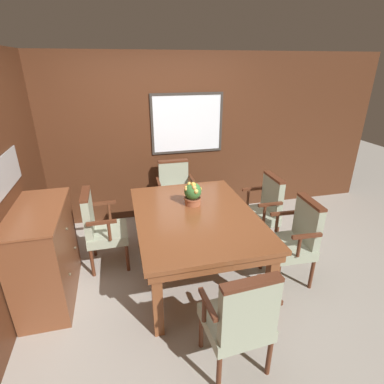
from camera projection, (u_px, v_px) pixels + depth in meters
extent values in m
plane|color=#A39E93|center=(185.00, 279.00, 3.45)|extent=(14.00, 14.00, 0.00)
cube|color=#4C2816|center=(159.00, 140.00, 4.48)|extent=(7.20, 0.06, 2.45)
cube|color=white|center=(187.00, 124.00, 4.44)|extent=(1.01, 0.01, 0.81)
cube|color=#38332D|center=(187.00, 94.00, 4.27)|extent=(1.08, 0.02, 0.04)
cube|color=#38332D|center=(188.00, 151.00, 4.61)|extent=(1.08, 0.02, 0.04)
cube|color=#38332D|center=(152.00, 125.00, 4.32)|extent=(0.04, 0.02, 0.81)
cube|color=#38332D|center=(221.00, 122.00, 4.56)|extent=(0.03, 0.02, 0.81)
cube|color=brown|center=(158.00, 302.00, 2.62)|extent=(0.09, 0.09, 0.72)
cube|color=brown|center=(271.00, 282.00, 2.87)|extent=(0.09, 0.09, 0.72)
cube|color=brown|center=(141.00, 219.00, 4.03)|extent=(0.09, 0.09, 0.72)
cube|color=brown|center=(218.00, 210.00, 4.27)|extent=(0.09, 0.09, 0.72)
cube|color=brown|center=(195.00, 221.00, 3.32)|extent=(1.24, 1.73, 0.09)
cube|color=brown|center=(195.00, 216.00, 3.30)|extent=(1.30, 1.79, 0.04)
cylinder|color=#562B19|center=(236.00, 226.00, 4.21)|extent=(0.04, 0.04, 0.36)
cylinder|color=#562B19|center=(248.00, 242.00, 3.83)|extent=(0.04, 0.04, 0.36)
cylinder|color=#562B19|center=(262.00, 222.00, 4.29)|extent=(0.04, 0.04, 0.36)
cylinder|color=#562B19|center=(276.00, 238.00, 3.92)|extent=(0.04, 0.04, 0.36)
cube|color=#9EA88E|center=(257.00, 216.00, 3.97)|extent=(0.46, 0.49, 0.11)
cube|color=#9EA88E|center=(272.00, 195.00, 3.90)|extent=(0.08, 0.44, 0.47)
cube|color=#562B19|center=(274.00, 177.00, 3.80)|extent=(0.09, 0.44, 0.03)
cylinder|color=#562B19|center=(248.00, 197.00, 4.12)|extent=(0.04, 0.04, 0.23)
cube|color=#562B19|center=(253.00, 189.00, 4.09)|extent=(0.32, 0.04, 0.04)
cylinder|color=#562B19|center=(264.00, 213.00, 3.67)|extent=(0.04, 0.04, 0.23)
cube|color=#562B19|center=(270.00, 204.00, 3.64)|extent=(0.32, 0.04, 0.04)
cylinder|color=#562B19|center=(262.00, 256.00, 3.56)|extent=(0.04, 0.04, 0.36)
cylinder|color=#562B19|center=(277.00, 279.00, 3.18)|extent=(0.04, 0.04, 0.36)
cylinder|color=#562B19|center=(292.00, 252.00, 3.62)|extent=(0.04, 0.04, 0.36)
cylinder|color=#562B19|center=(312.00, 274.00, 3.25)|extent=(0.04, 0.04, 0.36)
cube|color=#9EA88E|center=(288.00, 247.00, 3.31)|extent=(0.48, 0.51, 0.11)
cube|color=#9EA88E|center=(308.00, 223.00, 3.23)|extent=(0.10, 0.45, 0.47)
cube|color=#562B19|center=(311.00, 202.00, 3.13)|extent=(0.11, 0.45, 0.03)
cylinder|color=#562B19|center=(277.00, 223.00, 3.46)|extent=(0.04, 0.04, 0.23)
cube|color=#562B19|center=(284.00, 213.00, 3.42)|extent=(0.32, 0.05, 0.04)
cylinder|color=#562B19|center=(299.00, 247.00, 3.01)|extent=(0.04, 0.04, 0.23)
cube|color=#562B19|center=(307.00, 236.00, 2.97)|extent=(0.32, 0.05, 0.04)
cylinder|color=#562B19|center=(127.00, 258.00, 3.52)|extent=(0.04, 0.04, 0.36)
cylinder|color=#562B19|center=(126.00, 239.00, 3.89)|extent=(0.04, 0.04, 0.36)
cylinder|color=#562B19|center=(92.00, 263.00, 3.43)|extent=(0.04, 0.04, 0.36)
cylinder|color=#562B19|center=(94.00, 243.00, 3.80)|extent=(0.04, 0.04, 0.36)
cube|color=#9EA88E|center=(108.00, 233.00, 3.57)|extent=(0.46, 0.48, 0.11)
cube|color=#9EA88E|center=(88.00, 214.00, 3.41)|extent=(0.08, 0.44, 0.47)
cube|color=#562B19|center=(85.00, 194.00, 3.31)|extent=(0.09, 0.44, 0.03)
cylinder|color=#562B19|center=(109.00, 231.00, 3.29)|extent=(0.04, 0.04, 0.23)
cube|color=#562B19|center=(102.00, 223.00, 3.22)|extent=(0.32, 0.04, 0.04)
cylinder|color=#562B19|center=(109.00, 211.00, 3.73)|extent=(0.04, 0.04, 0.23)
cube|color=#562B19|center=(103.00, 203.00, 3.67)|extent=(0.32, 0.04, 0.04)
cylinder|color=#562B19|center=(246.00, 319.00, 2.68)|extent=(0.04, 0.04, 0.36)
cylinder|color=#562B19|center=(201.00, 331.00, 2.56)|extent=(0.04, 0.04, 0.36)
cylinder|color=#562B19|center=(269.00, 357.00, 2.33)|extent=(0.04, 0.04, 0.36)
cylinder|color=#562B19|center=(219.00, 373.00, 2.21)|extent=(0.04, 0.04, 0.36)
cube|color=#9EA88E|center=(235.00, 322.00, 2.35)|extent=(0.51, 0.49, 0.11)
cube|color=#9EA88E|center=(249.00, 311.00, 2.07)|extent=(0.45, 0.11, 0.47)
cube|color=#562B19|center=(252.00, 283.00, 1.97)|extent=(0.45, 0.12, 0.03)
cylinder|color=#562B19|center=(263.00, 295.00, 2.38)|extent=(0.04, 0.04, 0.23)
cube|color=#562B19|center=(269.00, 289.00, 2.28)|extent=(0.06, 0.32, 0.04)
cylinder|color=#562B19|center=(204.00, 309.00, 2.24)|extent=(0.04, 0.04, 0.23)
cube|color=#562B19|center=(208.00, 304.00, 2.14)|extent=(0.06, 0.32, 0.04)
cylinder|color=#562B19|center=(165.00, 221.00, 4.34)|extent=(0.04, 0.04, 0.36)
cylinder|color=#562B19|center=(193.00, 218.00, 4.43)|extent=(0.04, 0.04, 0.36)
cylinder|color=#562B19|center=(161.00, 209.00, 4.69)|extent=(0.04, 0.04, 0.36)
cylinder|color=#562B19|center=(187.00, 206.00, 4.78)|extent=(0.04, 0.04, 0.36)
cube|color=#9EA88E|center=(176.00, 199.00, 4.47)|extent=(0.49, 0.46, 0.11)
cube|color=#9EA88E|center=(173.00, 177.00, 4.52)|extent=(0.44, 0.09, 0.47)
cube|color=#562B19|center=(173.00, 161.00, 4.42)|extent=(0.44, 0.09, 0.03)
cylinder|color=#562B19|center=(159.00, 191.00, 4.32)|extent=(0.04, 0.04, 0.23)
cube|color=#562B19|center=(158.00, 182.00, 4.33)|extent=(0.04, 0.32, 0.04)
cylinder|color=#562B19|center=(193.00, 188.00, 4.42)|extent=(0.04, 0.04, 0.23)
cube|color=#562B19|center=(192.00, 179.00, 4.44)|extent=(0.04, 0.32, 0.04)
cylinder|color=#9E5638|center=(193.00, 201.00, 3.49)|extent=(0.18, 0.18, 0.09)
cylinder|color=#9E5638|center=(193.00, 198.00, 3.48)|extent=(0.20, 0.20, 0.02)
sphere|color=#387033|center=(193.00, 191.00, 3.45)|extent=(0.20, 0.20, 0.20)
sphere|color=#DCBF57|center=(196.00, 191.00, 3.36)|extent=(0.05, 0.05, 0.05)
sphere|color=gold|center=(193.00, 185.00, 3.38)|extent=(0.06, 0.06, 0.06)
sphere|color=gold|center=(200.00, 189.00, 3.49)|extent=(0.05, 0.05, 0.05)
sphere|color=#DFBC4B|center=(188.00, 188.00, 3.51)|extent=(0.05, 0.05, 0.05)
sphere|color=#E2AE57|center=(186.00, 189.00, 3.39)|extent=(0.04, 0.04, 0.04)
sphere|color=#EBC153|center=(189.00, 184.00, 3.42)|extent=(0.05, 0.05, 0.05)
sphere|color=#DDAC56|center=(194.00, 188.00, 3.36)|extent=(0.05, 0.05, 0.05)
sphere|color=#E9B64E|center=(186.00, 187.00, 3.41)|extent=(0.04, 0.04, 0.04)
cube|color=brown|center=(46.00, 255.00, 3.03)|extent=(0.46, 1.04, 0.99)
cube|color=brown|center=(36.00, 211.00, 2.83)|extent=(0.48, 1.06, 0.02)
sphere|color=#4C422D|center=(67.00, 229.00, 2.97)|extent=(0.03, 0.03, 0.03)
sphere|color=#4C422D|center=(70.00, 274.00, 2.91)|extent=(0.03, 0.03, 0.03)
sphere|color=#4C422D|center=(75.00, 248.00, 3.33)|extent=(0.03, 0.03, 0.03)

